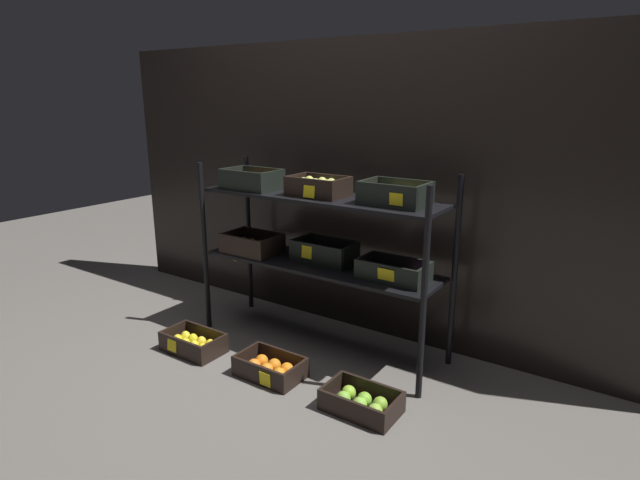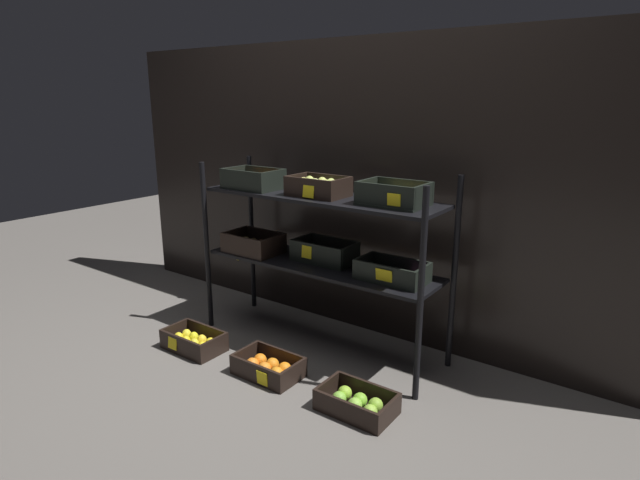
{
  "view_description": "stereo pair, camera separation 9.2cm",
  "coord_description": "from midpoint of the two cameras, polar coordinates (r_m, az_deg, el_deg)",
  "views": [
    {
      "loc": [
        1.63,
        -2.41,
        1.47
      ],
      "look_at": [
        0.0,
        0.0,
        0.66
      ],
      "focal_mm": 29.16,
      "sensor_mm": 36.0,
      "label": 1
    },
    {
      "loc": [
        1.71,
        -2.36,
        1.47
      ],
      "look_at": [
        0.0,
        0.0,
        0.66
      ],
      "focal_mm": 29.16,
      "sensor_mm": 36.0,
      "label": 2
    }
  ],
  "objects": [
    {
      "name": "display_rack",
      "position": [
        3.0,
        0.75,
        1.2
      ],
      "size": [
        1.61,
        0.45,
        1.08
      ],
      "color": "black",
      "rests_on": "ground_plane"
    },
    {
      "name": "crate_ground_apple_green",
      "position": [
        2.63,
        5.12,
        -17.4
      ],
      "size": [
        0.37,
        0.23,
        0.11
      ],
      "color": "black",
      "rests_on": "ground_plane"
    },
    {
      "name": "storefront_wall",
      "position": [
        3.31,
        4.97,
        5.57
      ],
      "size": [
        3.89,
        0.12,
        1.81
      ],
      "primitive_type": "cube",
      "color": "black",
      "rests_on": "ground_plane"
    },
    {
      "name": "crate_ground_orange",
      "position": [
        2.92,
        -4.78,
        -13.76
      ],
      "size": [
        0.36,
        0.23,
        0.11
      ],
      "color": "black",
      "rests_on": "ground_plane"
    },
    {
      "name": "crate_ground_lemon",
      "position": [
        3.26,
        -12.86,
        -10.84
      ],
      "size": [
        0.37,
        0.23,
        0.12
      ],
      "color": "black",
      "rests_on": "ground_plane"
    },
    {
      "name": "ground_plane",
      "position": [
        3.26,
        0.82,
        -11.29
      ],
      "size": [
        10.0,
        10.0,
        0.0
      ],
      "primitive_type": "plane",
      "color": "#605B56"
    }
  ]
}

